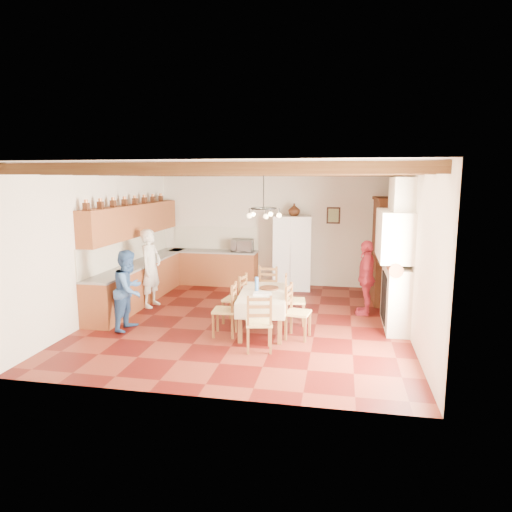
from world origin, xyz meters
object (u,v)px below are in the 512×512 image
at_px(person_woman_red, 366,278).
at_px(chair_end_near, 259,322).
at_px(chair_right_near, 298,312).
at_px(microwave, 242,246).
at_px(refrigerator, 292,252).
at_px(hutch, 385,250).
at_px(chair_left_far, 235,298).
at_px(chair_end_far, 266,290).
at_px(dining_table, 263,296).
at_px(chair_left_near, 225,309).
at_px(chair_right_far, 295,300).
at_px(person_man, 151,268).
at_px(person_woman_blue, 129,290).

bearing_deg(person_woman_red, chair_end_near, -30.91).
relative_size(chair_right_near, microwave, 1.70).
xyz_separation_m(refrigerator, chair_end_near, (-0.06, -4.37, -0.45)).
bearing_deg(chair_right_near, hutch, -22.37).
relative_size(chair_left_far, chair_end_far, 1.00).
bearing_deg(dining_table, refrigerator, 87.17).
height_order(refrigerator, chair_left_near, refrigerator).
height_order(chair_right_near, chair_right_far, same).
xyz_separation_m(chair_left_far, chair_end_near, (0.73, -1.36, 0.00)).
relative_size(chair_right_near, chair_end_far, 1.00).
relative_size(chair_right_far, person_man, 0.56).
height_order(refrigerator, chair_left_far, refrigerator).
height_order(chair_right_far, chair_end_far, same).
relative_size(chair_left_far, chair_right_far, 1.00).
height_order(dining_table, microwave, microwave).
bearing_deg(chair_left_far, chair_end_far, 154.62).
distance_m(chair_left_far, chair_right_near, 1.46).
bearing_deg(hutch, chair_right_far, -133.94).
xyz_separation_m(hutch, chair_left_far, (-2.99, -2.15, -0.70)).
bearing_deg(person_woman_blue, chair_right_far, -69.92).
bearing_deg(chair_left_far, hutch, 133.87).
bearing_deg(person_man, chair_left_far, -104.21).
relative_size(chair_end_near, chair_end_far, 1.00).
height_order(person_man, person_woman_blue, person_man).
height_order(hutch, chair_right_near, hutch).
bearing_deg(microwave, chair_left_far, -84.87).
height_order(chair_right_near, person_man, person_man).
bearing_deg(chair_right_far, refrigerator, 0.59).
distance_m(person_woman_blue, person_woman_red, 4.70).
bearing_deg(dining_table, microwave, 108.43).
height_order(chair_left_far, person_woman_blue, person_woman_blue).
bearing_deg(chair_end_far, chair_right_near, -56.90).
distance_m(chair_left_far, chair_end_far, 0.90).
bearing_deg(person_woman_red, dining_table, -48.30).
xyz_separation_m(chair_end_near, person_woman_red, (1.80, 2.40, 0.29)).
height_order(chair_right_far, person_woman_red, person_woman_red).
relative_size(person_woman_blue, microwave, 2.65).
bearing_deg(chair_end_far, chair_left_far, -119.76).
xyz_separation_m(chair_right_far, microwave, (-1.68, 2.99, 0.58)).
bearing_deg(person_man, person_woman_blue, -164.87).
height_order(hutch, chair_left_far, hutch).
relative_size(refrigerator, chair_end_near, 1.94).
bearing_deg(microwave, dining_table, -75.99).
bearing_deg(chair_left_near, refrigerator, 164.83).
bearing_deg(microwave, person_man, -127.87).
bearing_deg(person_woman_blue, person_woman_red, -63.72).
relative_size(person_woman_blue, person_woman_red, 0.97).
relative_size(chair_left_far, person_man, 0.56).
bearing_deg(chair_end_near, dining_table, -96.38).
bearing_deg(hutch, chair_left_near, -137.80).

